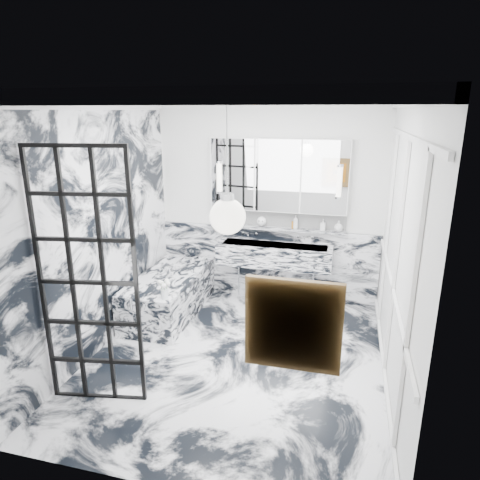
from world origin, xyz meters
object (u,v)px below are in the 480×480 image
(mirror_cabinet, at_px, (278,176))
(bathtub, at_px, (170,294))
(trough_sink, at_px, (274,255))
(crittall_door, at_px, (88,282))

(mirror_cabinet, relative_size, bathtub, 1.15)
(mirror_cabinet, bearing_deg, trough_sink, -90.00)
(crittall_door, relative_size, trough_sink, 1.50)
(bathtub, bearing_deg, mirror_cabinet, 32.06)
(trough_sink, distance_m, mirror_cabinet, 1.10)
(crittall_door, relative_size, mirror_cabinet, 1.26)
(trough_sink, height_order, bathtub, trough_sink)
(crittall_door, xyz_separation_m, bathtub, (-0.07, 1.87, -0.93))
(crittall_door, bearing_deg, trough_sink, 53.86)
(mirror_cabinet, bearing_deg, bathtub, -147.94)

